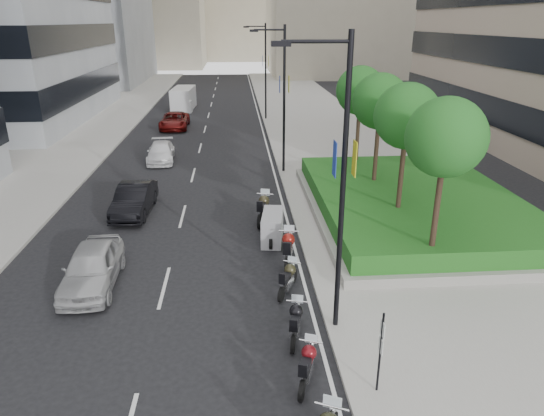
{
  "coord_description": "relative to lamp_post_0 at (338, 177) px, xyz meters",
  "views": [
    {
      "loc": [
        1.3,
        -11.89,
        9.19
      ],
      "look_at": [
        2.7,
        6.62,
        2.0
      ],
      "focal_mm": 32.0,
      "sensor_mm": 36.0,
      "label": 1
    }
  ],
  "objects": [
    {
      "name": "lane_edge",
      "position": [
        -0.44,
        29.0,
        -5.06
      ],
      "size": [
        0.12,
        100.0,
        0.01
      ],
      "primitive_type": "cube",
      "color": "silver",
      "rests_on": "ground"
    },
    {
      "name": "delivery_van",
      "position": [
        -8.53,
        41.78,
        -3.98
      ],
      "size": [
        2.41,
        5.64,
        2.32
      ],
      "rotation": [
        0.0,
        0.0,
        -0.06
      ],
      "color": "white",
      "rests_on": "ground"
    },
    {
      "name": "motorcycle_1",
      "position": [
        -1.09,
        -2.33,
        -4.54
      ],
      "size": [
        0.85,
        1.89,
        0.98
      ],
      "rotation": [
        0.0,
        0.0,
        1.24
      ],
      "color": "black",
      "rests_on": "ground"
    },
    {
      "name": "motorcycle_5",
      "position": [
        -1.34,
        6.74,
        -4.42
      ],
      "size": [
        1.16,
        2.26,
        1.3
      ],
      "rotation": [
        0.0,
        0.0,
        1.43
      ],
      "color": "black",
      "rests_on": "ground"
    },
    {
      "name": "hedge",
      "position": [
        5.86,
        9.0,
        -4.12
      ],
      "size": [
        9.4,
        13.4,
        0.8
      ],
      "primitive_type": "cube",
      "color": "#1D5017",
      "rests_on": "planter"
    },
    {
      "name": "sidewalk_right",
      "position": [
        4.86,
        29.0,
        -4.99
      ],
      "size": [
        10.0,
        100.0,
        0.15
      ],
      "primitive_type": "cube",
      "color": "#9E9B93",
      "rests_on": "ground"
    },
    {
      "name": "motorcycle_3",
      "position": [
        -1.11,
        2.38,
        -4.54
      ],
      "size": [
        0.97,
        1.85,
        0.99
      ],
      "rotation": [
        0.0,
        0.0,
        1.15
      ],
      "color": "black",
      "rests_on": "ground"
    },
    {
      "name": "tree_0",
      "position": [
        4.36,
        3.0,
        0.36
      ],
      "size": [
        2.8,
        2.8,
        6.3
      ],
      "color": "#332319",
      "rests_on": "planter"
    },
    {
      "name": "sidewalk_left",
      "position": [
        -16.14,
        29.0,
        -4.99
      ],
      "size": [
        8.0,
        100.0,
        0.15
      ],
      "primitive_type": "cube",
      "color": "#9E9B93",
      "rests_on": "ground"
    },
    {
      "name": "lamp_post_1",
      "position": [
        0.0,
        17.0,
        0.0
      ],
      "size": [
        2.34,
        0.45,
        9.0
      ],
      "color": "black",
      "rests_on": "ground"
    },
    {
      "name": "parking_sign",
      "position": [
        0.66,
        -3.0,
        -3.61
      ],
      "size": [
        0.06,
        0.32,
        2.5
      ],
      "color": "black",
      "rests_on": "ground"
    },
    {
      "name": "tree_1",
      "position": [
        4.36,
        7.0,
        0.36
      ],
      "size": [
        2.8,
        2.8,
        6.3
      ],
      "color": "#332319",
      "rests_on": "planter"
    },
    {
      "name": "car_c",
      "position": [
        -8.11,
        20.49,
        -4.43
      ],
      "size": [
        2.06,
        4.47,
        1.27
      ],
      "primitive_type": "imported",
      "rotation": [
        0.0,
        0.0,
        0.07
      ],
      "color": "white",
      "rests_on": "ground"
    },
    {
      "name": "motorcycle_4",
      "position": [
        -0.89,
        4.53,
        -4.42
      ],
      "size": [
        0.81,
        2.42,
        1.21
      ],
      "rotation": [
        0.0,
        0.0,
        1.4
      ],
      "color": "black",
      "rests_on": "ground"
    },
    {
      "name": "car_b",
      "position": [
        -8.08,
        10.59,
        -4.32
      ],
      "size": [
        1.76,
        4.57,
        1.49
      ],
      "primitive_type": "imported",
      "rotation": [
        0.0,
        0.0,
        -0.04
      ],
      "color": "black",
      "rests_on": "ground"
    },
    {
      "name": "motorcycle_6",
      "position": [
        -1.62,
        9.06,
        -4.41
      ],
      "size": [
        0.91,
        2.44,
        1.23
      ],
      "rotation": [
        0.0,
        0.0,
        1.33
      ],
      "color": "black",
      "rests_on": "ground"
    },
    {
      "name": "tree_2",
      "position": [
        4.36,
        11.0,
        0.36
      ],
      "size": [
        2.8,
        2.8,
        6.3
      ],
      "color": "#332319",
      "rests_on": "planter"
    },
    {
      "name": "car_a",
      "position": [
        -8.25,
        3.34,
        -4.3
      ],
      "size": [
        1.95,
        4.54,
        1.53
      ],
      "primitive_type": "imported",
      "rotation": [
        0.0,
        0.0,
        0.03
      ],
      "color": "#AEAEB0",
      "rests_on": "ground"
    },
    {
      "name": "planter",
      "position": [
        5.86,
        9.0,
        -4.72
      ],
      "size": [
        10.0,
        14.0,
        0.4
      ],
      "primitive_type": "cube",
      "color": "gray",
      "rests_on": "sidewalk_right"
    },
    {
      "name": "lane_centre",
      "position": [
        -5.64,
        29.0,
        -5.06
      ],
      "size": [
        0.12,
        100.0,
        0.01
      ],
      "primitive_type": "cube",
      "color": "silver",
      "rests_on": "ground"
    },
    {
      "name": "ground",
      "position": [
        -4.14,
        -1.0,
        -5.07
      ],
      "size": [
        160.0,
        160.0,
        0.0
      ],
      "primitive_type": "plane",
      "color": "black",
      "rests_on": "ground"
    },
    {
      "name": "tree_3",
      "position": [
        4.36,
        15.0,
        0.36
      ],
      "size": [
        2.8,
        2.8,
        6.3
      ],
      "color": "#332319",
      "rests_on": "planter"
    },
    {
      "name": "lamp_post_2",
      "position": [
        0.0,
        35.0,
        0.0
      ],
      "size": [
        2.34,
        0.45,
        9.0
      ],
      "color": "black",
      "rests_on": "ground"
    },
    {
      "name": "car_d",
      "position": [
        -8.39,
        31.49,
        -4.34
      ],
      "size": [
        2.4,
        5.19,
        1.44
      ],
      "primitive_type": "imported",
      "rotation": [
        0.0,
        0.0,
        -0.0
      ],
      "color": "#5C0C0A",
      "rests_on": "ground"
    },
    {
      "name": "lamp_post_0",
      "position": [
        0.0,
        0.0,
        0.0
      ],
      "size": [
        2.34,
        0.45,
        9.0
      ],
      "color": "black",
      "rests_on": "ground"
    },
    {
      "name": "motorcycle_2",
      "position": [
        -1.17,
        -0.36,
        -4.53
      ],
      "size": [
        0.71,
        2.01,
        1.01
      ],
      "rotation": [
        0.0,
        0.0,
        1.36
      ],
      "color": "black",
      "rests_on": "ground"
    }
  ]
}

